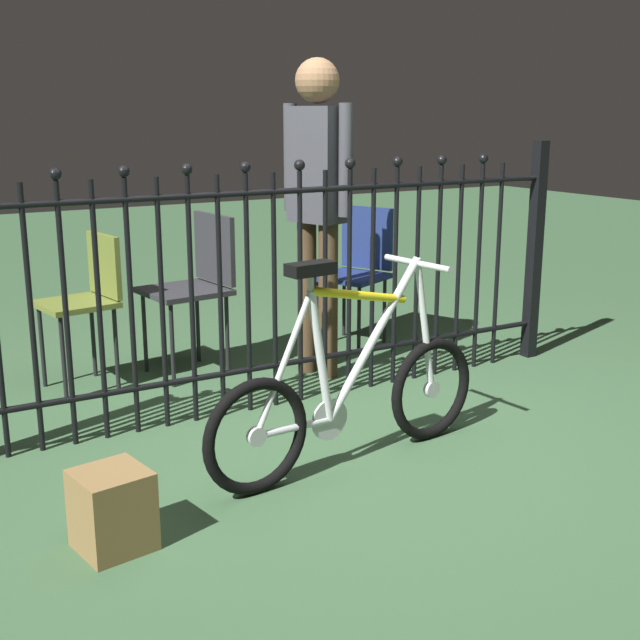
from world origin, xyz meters
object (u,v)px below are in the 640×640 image
object	(u,v)px
chair_navy	(358,263)
person_visitor	(317,189)
display_crate	(112,510)
bicycle	(351,396)
chair_olive	(88,293)
chair_charcoal	(197,277)

from	to	relation	value
chair_navy	person_visitor	distance (m)	0.92
display_crate	bicycle	bearing A→B (deg)	9.86
chair_olive	chair_charcoal	xyz separation A→B (m)	(0.61, -0.05, 0.04)
chair_olive	person_visitor	world-z (taller)	person_visitor
chair_olive	display_crate	bearing A→B (deg)	-103.20
chair_olive	chair_charcoal	bearing A→B (deg)	-4.73
chair_olive	display_crate	world-z (taller)	chair_olive
chair_charcoal	display_crate	bearing A→B (deg)	-120.58
chair_charcoal	display_crate	xyz separation A→B (m)	(-1.04, -1.75, -0.42)
display_crate	chair_olive	bearing A→B (deg)	76.80
chair_olive	chair_charcoal	world-z (taller)	chair_charcoal
bicycle	chair_navy	world-z (taller)	bicycle
chair_olive	display_crate	size ratio (longest dim) A/B	2.94
chair_navy	display_crate	bearing A→B (deg)	-140.05
display_crate	chair_charcoal	bearing A→B (deg)	59.42
chair_navy	display_crate	size ratio (longest dim) A/B	3.09
chair_charcoal	display_crate	world-z (taller)	chair_charcoal
bicycle	chair_olive	world-z (taller)	bicycle
bicycle	person_visitor	xyz separation A→B (m)	(0.51, 1.17, 0.76)
bicycle	chair_navy	bearing A→B (deg)	56.32
chair_olive	chair_navy	bearing A→B (deg)	0.82
chair_olive	person_visitor	bearing A→B (deg)	-20.68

